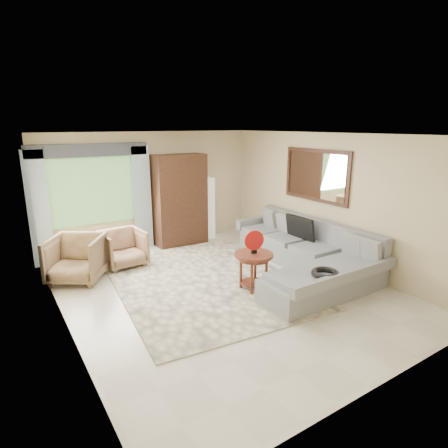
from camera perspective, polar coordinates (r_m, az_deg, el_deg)
ground at (r=6.55m, az=-0.19°, el=-9.89°), size 6.00×6.00×0.00m
area_rug at (r=6.86m, az=-3.08°, el=-8.63°), size 3.40×4.29×0.02m
sectional_sofa at (r=7.37m, az=12.39°, el=-4.99°), size 2.30×3.46×0.90m
tv_screen at (r=7.74m, az=11.49°, el=-0.58°), size 0.14×0.74×0.48m
garden_hose at (r=5.98m, az=15.18°, el=-7.25°), size 0.43×0.43×0.09m
coffee_table at (r=6.41m, az=4.51°, el=-7.13°), size 0.66×0.66×0.66m
red_disc at (r=6.23m, az=4.62°, el=-2.50°), size 0.33×0.12×0.34m
armchair_left at (r=7.24m, az=-21.56°, el=-4.95°), size 1.25×1.25×0.83m
armchair_right at (r=7.72m, az=-15.08°, el=-3.59°), size 0.83×0.85×0.73m
potted_plant at (r=7.89m, az=-21.77°, el=-4.49°), size 0.61×0.57×0.54m
armoire at (r=8.76m, az=-6.76°, el=3.65°), size 1.20×0.55×2.10m
floor_lamp at (r=9.24m, az=-2.41°, el=2.44°), size 0.24×0.24×1.50m
window at (r=8.30m, az=-19.51°, el=4.73°), size 1.80×0.04×1.40m
curtain_left at (r=8.09m, az=-26.41°, el=1.96°), size 0.40×0.08×2.30m
curtain_right at (r=8.56m, az=-12.38°, el=3.82°), size 0.40×0.08×2.30m
valance at (r=8.14m, az=-19.91°, el=10.55°), size 2.40×0.12×0.26m
wall_mirror at (r=7.86m, az=13.81°, el=7.21°), size 0.05×1.70×1.05m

